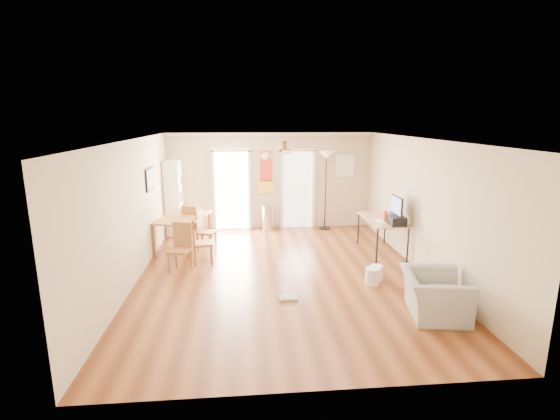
{
  "coord_description": "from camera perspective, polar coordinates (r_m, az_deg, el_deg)",
  "views": [
    {
      "loc": [
        -0.72,
        -7.42,
        2.98
      ],
      "look_at": [
        0.0,
        0.6,
        1.15
      ],
      "focal_mm": 26.05,
      "sensor_mm": 36.0,
      "label": 1
    }
  ],
  "objects": [
    {
      "name": "wall_back",
      "position": [
        11.07,
        -1.35,
        4.07
      ],
      "size": [
        5.5,
        0.04,
        2.6
      ],
      "primitive_type": null,
      "color": "beige",
      "rests_on": "floor"
    },
    {
      "name": "wall_front",
      "position": [
        4.33,
        4.97,
        -10.11
      ],
      "size": [
        5.5,
        0.04,
        2.6
      ],
      "primitive_type": null,
      "color": "beige",
      "rests_on": "floor"
    },
    {
      "name": "dining_table",
      "position": [
        9.75,
        -13.39,
        -3.03
      ],
      "size": [
        1.26,
        1.69,
        0.75
      ],
      "primitive_type": null,
      "rotation": [
        0.0,
        0.0,
        -0.26
      ],
      "color": "#9F6C33",
      "rests_on": "floor"
    },
    {
      "name": "floor_cloth",
      "position": [
        7.0,
        1.12,
        -12.2
      ],
      "size": [
        0.3,
        0.24,
        0.04
      ],
      "primitive_type": "cube",
      "rotation": [
        0.0,
        0.0,
        0.05
      ],
      "color": "#9A9A95",
      "rests_on": "floor"
    },
    {
      "name": "ceiling_fan",
      "position": [
        7.18,
        0.65,
        8.41
      ],
      "size": [
        1.24,
        1.24,
        0.2
      ],
      "primitive_type": null,
      "color": "#593819",
      "rests_on": "ceiling"
    },
    {
      "name": "imac",
      "position": [
        8.9,
        16.0,
        0.03
      ],
      "size": [
        0.09,
        0.64,
        0.59
      ],
      "primitive_type": null,
      "rotation": [
        0.0,
        0.0,
        0.0
      ],
      "color": "black",
      "rests_on": "computer_desk"
    },
    {
      "name": "ac_grille",
      "position": [
        11.31,
        9.13,
        6.15
      ],
      "size": [
        0.5,
        0.04,
        0.6
      ],
      "primitive_type": "cube",
      "color": "white",
      "rests_on": "wall_back"
    },
    {
      "name": "wastebasket_b",
      "position": [
        7.7,
        12.87,
        -9.06
      ],
      "size": [
        0.27,
        0.27,
        0.31
      ],
      "primitive_type": "cylinder",
      "rotation": [
        0.0,
        0.0,
        0.0
      ],
      "color": "silver",
      "rests_on": "floor"
    },
    {
      "name": "wall_right",
      "position": [
        8.36,
        19.51,
        0.47
      ],
      "size": [
        0.04,
        7.0,
        2.6
      ],
      "primitive_type": null,
      "color": "beige",
      "rests_on": "floor"
    },
    {
      "name": "dining_chair_right_a",
      "position": [
        9.5,
        -10.27,
        -2.79
      ],
      "size": [
        0.46,
        0.46,
        0.92
      ],
      "primitive_type": null,
      "rotation": [
        0.0,
        0.0,
        1.31
      ],
      "color": "#A05D33",
      "rests_on": "floor"
    },
    {
      "name": "bookshelf",
      "position": [
        10.98,
        -14.59,
        1.78
      ],
      "size": [
        0.48,
        0.9,
        1.92
      ],
      "primitive_type": null,
      "rotation": [
        0.0,
        0.0,
        -0.11
      ],
      "color": "white",
      "rests_on": "floor"
    },
    {
      "name": "floor",
      "position": [
        8.03,
        0.39,
        -8.98
      ],
      "size": [
        7.0,
        7.0,
        0.0
      ],
      "primitive_type": "plane",
      "color": "brown",
      "rests_on": "ground"
    },
    {
      "name": "dining_chair_right_b",
      "position": [
        8.61,
        -10.8,
        -4.28
      ],
      "size": [
        0.45,
        0.45,
        0.97
      ],
      "primitive_type": null,
      "rotation": [
        0.0,
        0.0,
        1.7
      ],
      "color": "#A55D35",
      "rests_on": "floor"
    },
    {
      "name": "crown_molding",
      "position": [
        7.47,
        0.42,
        9.58
      ],
      "size": [
        5.5,
        7.0,
        0.08
      ],
      "primitive_type": null,
      "color": "white",
      "rests_on": "wall_back"
    },
    {
      "name": "wastebasket_a",
      "position": [
        7.95,
        13.38,
        -8.53
      ],
      "size": [
        0.27,
        0.27,
        0.27
      ],
      "primitive_type": "cylinder",
      "rotation": [
        0.0,
        0.0,
        0.19
      ],
      "color": "white",
      "rests_on": "floor"
    },
    {
      "name": "armchair",
      "position": [
        6.77,
        20.84,
        -11.08
      ],
      "size": [
        1.07,
        1.18,
        0.67
      ],
      "primitive_type": "imported",
      "rotation": [
        0.0,
        0.0,
        1.39
      ],
      "color": "#989793",
      "rests_on": "floor"
    },
    {
      "name": "computer_desk",
      "position": [
        9.41,
        14.04,
        -3.54
      ],
      "size": [
        0.74,
        1.48,
        0.79
      ],
      "primitive_type": null,
      "color": "tan",
      "rests_on": "floor"
    },
    {
      "name": "keyboard",
      "position": [
        9.06,
        13.84,
        -1.51
      ],
      "size": [
        0.18,
        0.39,
        0.01
      ],
      "primitive_type": "cube",
      "rotation": [
        0.0,
        0.0,
        0.17
      ],
      "color": "white",
      "rests_on": "computer_desk"
    },
    {
      "name": "dining_chair_near",
      "position": [
        8.27,
        -13.94,
        -5.22
      ],
      "size": [
        0.48,
        0.48,
        0.95
      ],
      "primitive_type": null,
      "rotation": [
        0.0,
        0.0,
        -0.27
      ],
      "color": "#A26534",
      "rests_on": "floor"
    },
    {
      "name": "wall_decal",
      "position": [
        11.01,
        -2.01,
        5.33
      ],
      "size": [
        0.46,
        0.03,
        1.1
      ],
      "primitive_type": "cube",
      "color": "red",
      "rests_on": "wall_back"
    },
    {
      "name": "torchiere_lamp",
      "position": [
        11.02,
        6.4,
        2.7
      ],
      "size": [
        0.45,
        0.45,
        2.12
      ],
      "primitive_type": null,
      "rotation": [
        0.0,
        0.0,
        -0.12
      ],
      "color": "black",
      "rests_on": "floor"
    },
    {
      "name": "kitchen_doorway",
      "position": [
        11.08,
        -6.77,
        2.68
      ],
      "size": [
        0.9,
        0.1,
        2.1
      ],
      "primitive_type": null,
      "color": "white",
      "rests_on": "wall_back"
    },
    {
      "name": "trash_can",
      "position": [
        11.01,
        -1.73,
        -1.11
      ],
      "size": [
        0.36,
        0.36,
        0.67
      ],
      "primitive_type": "cylinder",
      "rotation": [
        0.0,
        0.0,
        -0.18
      ],
      "color": "#BEBDC0",
      "rests_on": "floor"
    },
    {
      "name": "dining_chair_far",
      "position": [
        10.06,
        -12.21,
        -1.95
      ],
      "size": [
        0.46,
        0.46,
        0.94
      ],
      "primitive_type": null,
      "rotation": [
        0.0,
        0.0,
        2.93
      ],
      "color": "olive",
      "rests_on": "floor"
    },
    {
      "name": "wall_left",
      "position": [
        7.87,
        -19.94,
        -0.3
      ],
      "size": [
        0.04,
        7.0,
        2.6
      ],
      "primitive_type": null,
      "color": "beige",
      "rests_on": "floor"
    },
    {
      "name": "orange_bottle",
      "position": [
        9.03,
        14.56,
        -0.86
      ],
      "size": [
        0.09,
        0.09,
        0.24
      ],
      "primitive_type": "cylinder",
      "rotation": [
        0.0,
        0.0,
        0.07
      ],
      "color": "#CE4212",
      "rests_on": "computer_desk"
    },
    {
      "name": "framed_poster",
      "position": [
        9.13,
        -17.81,
        4.13
      ],
      "size": [
        0.04,
        0.66,
        0.48
      ],
      "primitive_type": "cube",
      "color": "black",
      "rests_on": "wall_left"
    },
    {
      "name": "printer",
      "position": [
        8.82,
        16.11,
        -1.45
      ],
      "size": [
        0.33,
        0.38,
        0.19
      ],
      "primitive_type": "cube",
      "rotation": [
        0.0,
        0.0,
        -0.04
      ],
      "color": "black",
      "rests_on": "computer_desk"
    },
    {
      "name": "ceiling",
      "position": [
        7.47,
        0.42,
        9.88
      ],
      "size": [
        5.5,
        7.0,
        0.0
      ],
      "primitive_type": null,
      "color": "silver",
      "rests_on": "floor"
    },
    {
      "name": "bathroom_doorway",
      "position": [
        11.17,
        2.5,
        2.85
      ],
      "size": [
        0.8,
        0.1,
        2.1
      ],
      "primitive_type": null,
      "color": "white",
      "rests_on": "wall_back"
    }
  ]
}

